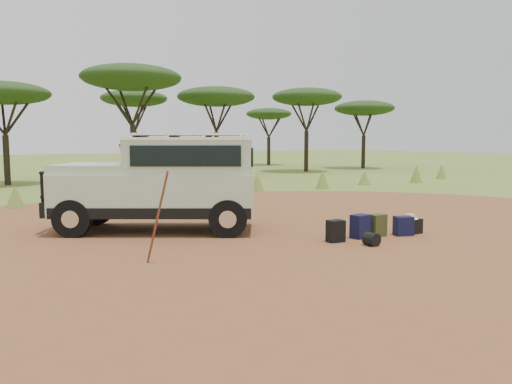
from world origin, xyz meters
TOP-DOWN VIEW (x-y plane):
  - ground at (0.00, 0.00)m, footprint 140.00×140.00m
  - dirt_clearing at (0.00, 0.00)m, footprint 23.00×23.00m
  - grass_fringe at (0.12, 8.67)m, footprint 36.60×1.60m
  - acacia_treeline at (0.75, 19.81)m, footprint 46.70×13.20m
  - safari_vehicle at (-0.73, 3.07)m, footprint 4.84×4.11m
  - walking_staff at (-2.09, 0.23)m, footprint 0.34×0.33m
  - backpack_black at (1.68, -0.15)m, footprint 0.37×0.30m
  - backpack_navy at (2.41, -0.14)m, footprint 0.41×0.31m
  - backpack_olive at (2.86, -0.21)m, footprint 0.37×0.27m
  - duffel_navy at (3.42, -0.46)m, footprint 0.46×0.42m
  - hard_case at (3.72, -0.40)m, footprint 0.49×0.36m
  - stuff_sack at (2.02, -0.82)m, footprint 0.27×0.27m
  - safari_hat at (3.72, -0.40)m, footprint 0.36×0.36m

SIDE VIEW (x-z plane):
  - ground at x=0.00m, z-range 0.00..0.00m
  - dirt_clearing at x=0.00m, z-range 0.00..0.01m
  - stuff_sack at x=2.02m, z-range 0.00..0.27m
  - hard_case at x=3.72m, z-range 0.00..0.34m
  - duffel_navy at x=3.42m, z-range 0.00..0.43m
  - backpack_black at x=1.68m, z-range 0.00..0.46m
  - backpack_olive at x=2.86m, z-range 0.00..0.50m
  - backpack_navy at x=2.41m, z-range 0.00..0.51m
  - safari_hat at x=3.72m, z-range 0.33..0.43m
  - grass_fringe at x=0.12m, z-range -0.05..0.85m
  - walking_staff at x=-2.09m, z-range 0.00..1.60m
  - safari_vehicle at x=-0.73m, z-range -0.04..2.23m
  - acacia_treeline at x=0.75m, z-range 1.74..8.00m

